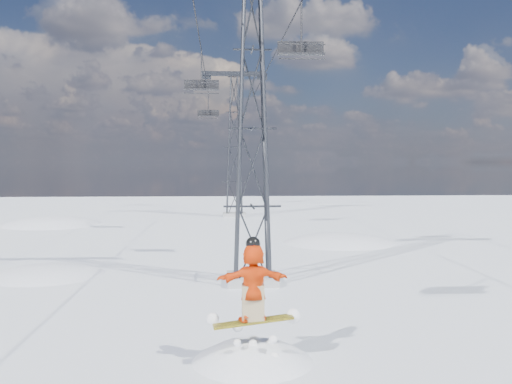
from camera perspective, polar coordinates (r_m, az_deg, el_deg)
ground at (r=12.86m, az=-1.96°, el=-16.61°), size 120.00×120.00×0.00m
lift_tower_near at (r=20.17m, az=-0.38°, el=6.27°), size 5.20×1.80×11.43m
lift_tower_far at (r=45.13m, az=-2.19°, el=4.46°), size 5.20×1.80×11.43m
haul_cables at (r=32.29m, az=-1.58°, el=14.67°), size 4.46×51.00×0.06m
lift_chair_mid at (r=24.15m, az=4.53°, el=14.05°), size 1.92×0.55×2.38m
lift_chair_far at (r=34.25m, az=-5.46°, el=10.53°), size 2.05×0.59×2.55m
lift_chair_extra at (r=53.88m, az=-4.79°, el=7.81°), size 2.02×0.58×2.50m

